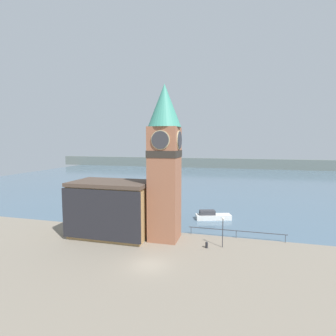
% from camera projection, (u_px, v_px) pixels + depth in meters
% --- Properties ---
extents(ground_plane, '(160.00, 160.00, 0.00)m').
position_uv_depth(ground_plane, '(149.00, 265.00, 28.32)').
color(ground_plane, gray).
extents(water, '(160.00, 120.00, 0.00)m').
position_uv_depth(water, '(211.00, 178.00, 96.55)').
color(water, slate).
rests_on(water, ground_plane).
extents(far_shoreline, '(180.00, 3.00, 5.00)m').
position_uv_depth(far_shoreline, '(219.00, 163.00, 134.80)').
color(far_shoreline, slate).
rests_on(far_shoreline, water).
extents(pier_railing, '(13.22, 0.08, 1.09)m').
position_uv_depth(pier_railing, '(236.00, 231.00, 36.16)').
color(pier_railing, '#333338').
rests_on(pier_railing, ground_plane).
extents(clock_tower, '(4.41, 4.41, 20.85)m').
position_uv_depth(clock_tower, '(165.00, 158.00, 34.96)').
color(clock_tower, '#935B42').
rests_on(clock_tower, ground_plane).
extents(pier_building, '(11.18, 6.72, 7.76)m').
position_uv_depth(pier_building, '(111.00, 208.00, 37.06)').
color(pier_building, '#A88451').
rests_on(pier_building, ground_plane).
extents(boat_near, '(6.25, 3.59, 1.57)m').
position_uv_depth(boat_near, '(212.00, 216.00, 45.10)').
color(boat_near, silver).
rests_on(boat_near, water).
extents(mooring_bollard_near, '(0.34, 0.34, 0.81)m').
position_uv_depth(mooring_bollard_near, '(207.00, 245.00, 32.86)').
color(mooring_bollard_near, black).
rests_on(mooring_bollard_near, ground_plane).
extents(lamp_post, '(0.32, 0.32, 3.92)m').
position_uv_depth(lamp_post, '(223.00, 226.00, 32.81)').
color(lamp_post, '#2D2D33').
rests_on(lamp_post, ground_plane).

